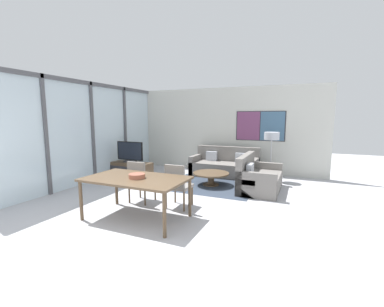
{
  "coord_description": "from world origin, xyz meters",
  "views": [
    {
      "loc": [
        2.62,
        -2.64,
        1.83
      ],
      "look_at": [
        0.14,
        3.04,
        0.95
      ],
      "focal_mm": 24.0,
      "sensor_mm": 36.0,
      "label": 1
    }
  ],
  "objects_px": {
    "sofa_side": "(257,179)",
    "dining_table": "(136,181)",
    "tv_console": "(130,169)",
    "fruit_bowl": "(137,176)",
    "floor_lamp": "(272,139)",
    "television": "(130,152)",
    "dining_chair_left": "(140,179)",
    "coffee_table": "(211,176)",
    "dining_chair_centre": "(177,184)",
    "sofa_main": "(225,166)"
  },
  "relations": [
    {
      "from": "coffee_table",
      "to": "fruit_bowl",
      "type": "bearing_deg",
      "value": -98.99
    },
    {
      "from": "dining_chair_centre",
      "to": "floor_lamp",
      "type": "distance_m",
      "value": 3.54
    },
    {
      "from": "sofa_main",
      "to": "coffee_table",
      "type": "relative_size",
      "value": 2.11
    },
    {
      "from": "television",
      "to": "dining_chair_centre",
      "type": "distance_m",
      "value": 3.28
    },
    {
      "from": "sofa_side",
      "to": "dining_table",
      "type": "height_order",
      "value": "sofa_side"
    },
    {
      "from": "sofa_main",
      "to": "dining_table",
      "type": "distance_m",
      "value": 4.08
    },
    {
      "from": "sofa_side",
      "to": "floor_lamp",
      "type": "bearing_deg",
      "value": -8.74
    },
    {
      "from": "sofa_side",
      "to": "floor_lamp",
      "type": "xyz_separation_m",
      "value": [
        0.18,
        1.19,
        0.94
      ]
    },
    {
      "from": "television",
      "to": "coffee_table",
      "type": "bearing_deg",
      "value": -0.0
    },
    {
      "from": "television",
      "to": "dining_chair_left",
      "type": "xyz_separation_m",
      "value": [
        1.74,
        -1.97,
        -0.24
      ]
    },
    {
      "from": "fruit_bowl",
      "to": "floor_lamp",
      "type": "relative_size",
      "value": 0.21
    },
    {
      "from": "television",
      "to": "coffee_table",
      "type": "xyz_separation_m",
      "value": [
        2.66,
        -0.0,
        -0.49
      ]
    },
    {
      "from": "sofa_main",
      "to": "floor_lamp",
      "type": "relative_size",
      "value": 1.46
    },
    {
      "from": "tv_console",
      "to": "coffee_table",
      "type": "bearing_deg",
      "value": 0.01
    },
    {
      "from": "sofa_main",
      "to": "dining_chair_left",
      "type": "relative_size",
      "value": 2.26
    },
    {
      "from": "sofa_main",
      "to": "floor_lamp",
      "type": "distance_m",
      "value": 1.69
    },
    {
      "from": "dining_table",
      "to": "floor_lamp",
      "type": "height_order",
      "value": "floor_lamp"
    },
    {
      "from": "dining_chair_centre",
      "to": "tv_console",
      "type": "bearing_deg",
      "value": 143.5
    },
    {
      "from": "dining_chair_centre",
      "to": "fruit_bowl",
      "type": "distance_m",
      "value": 0.93
    },
    {
      "from": "tv_console",
      "to": "sofa_main",
      "type": "distance_m",
      "value": 2.97
    },
    {
      "from": "television",
      "to": "dining_chair_left",
      "type": "distance_m",
      "value": 2.64
    },
    {
      "from": "sofa_main",
      "to": "dining_chair_centre",
      "type": "relative_size",
      "value": 2.26
    },
    {
      "from": "sofa_side",
      "to": "dining_chair_centre",
      "type": "relative_size",
      "value": 1.71
    },
    {
      "from": "tv_console",
      "to": "dining_chair_left",
      "type": "distance_m",
      "value": 2.64
    },
    {
      "from": "sofa_side",
      "to": "fruit_bowl",
      "type": "distance_m",
      "value": 3.26
    },
    {
      "from": "tv_console",
      "to": "fruit_bowl",
      "type": "distance_m",
      "value": 3.58
    },
    {
      "from": "sofa_side",
      "to": "floor_lamp",
      "type": "distance_m",
      "value": 1.52
    },
    {
      "from": "dining_table",
      "to": "fruit_bowl",
      "type": "relative_size",
      "value": 6.26
    },
    {
      "from": "television",
      "to": "sofa_side",
      "type": "relative_size",
      "value": 0.59
    },
    {
      "from": "fruit_bowl",
      "to": "television",
      "type": "bearing_deg",
      "value": 129.12
    },
    {
      "from": "fruit_bowl",
      "to": "floor_lamp",
      "type": "distance_m",
      "value": 4.37
    },
    {
      "from": "sofa_side",
      "to": "sofa_main",
      "type": "bearing_deg",
      "value": 43.2
    },
    {
      "from": "tv_console",
      "to": "dining_table",
      "type": "bearing_deg",
      "value": -51.17
    },
    {
      "from": "coffee_table",
      "to": "dining_chair_left",
      "type": "height_order",
      "value": "dining_chair_left"
    },
    {
      "from": "television",
      "to": "sofa_side",
      "type": "bearing_deg",
      "value": 0.32
    },
    {
      "from": "sofa_side",
      "to": "dining_chair_left",
      "type": "xyz_separation_m",
      "value": [
        -2.14,
        -1.99,
        0.23
      ]
    },
    {
      "from": "television",
      "to": "dining_chair_centre",
      "type": "xyz_separation_m",
      "value": [
        2.63,
        -1.95,
        -0.24
      ]
    },
    {
      "from": "television",
      "to": "fruit_bowl",
      "type": "xyz_separation_m",
      "value": [
        2.23,
        -2.74,
        0.05
      ]
    },
    {
      "from": "sofa_side",
      "to": "tv_console",
      "type": "bearing_deg",
      "value": 90.34
    },
    {
      "from": "dining_chair_left",
      "to": "dining_table",
      "type": "bearing_deg",
      "value": -59.28
    },
    {
      "from": "tv_console",
      "to": "sofa_side",
      "type": "xyz_separation_m",
      "value": [
        3.88,
        0.02,
        0.06
      ]
    },
    {
      "from": "television",
      "to": "sofa_side",
      "type": "height_order",
      "value": "television"
    },
    {
      "from": "sofa_side",
      "to": "coffee_table",
      "type": "bearing_deg",
      "value": 91.04
    },
    {
      "from": "dining_table",
      "to": "fruit_bowl",
      "type": "xyz_separation_m",
      "value": [
        0.04,
        -0.02,
        0.11
      ]
    },
    {
      "from": "dining_chair_left",
      "to": "floor_lamp",
      "type": "xyz_separation_m",
      "value": [
        2.32,
        3.18,
        0.71
      ]
    },
    {
      "from": "coffee_table",
      "to": "floor_lamp",
      "type": "bearing_deg",
      "value": 40.79
    },
    {
      "from": "dining_chair_left",
      "to": "sofa_main",
      "type": "bearing_deg",
      "value": 74.36
    },
    {
      "from": "sofa_side",
      "to": "dining_chair_centre",
      "type": "xyz_separation_m",
      "value": [
        -1.25,
        -1.97,
        0.23
      ]
    },
    {
      "from": "television",
      "to": "sofa_main",
      "type": "relative_size",
      "value": 0.45
    },
    {
      "from": "sofa_side",
      "to": "dining_table",
      "type": "bearing_deg",
      "value": 148.28
    }
  ]
}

